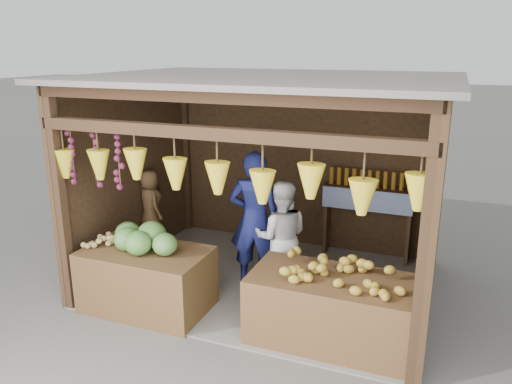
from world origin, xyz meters
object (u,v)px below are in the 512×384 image
man_standing (255,220)px  woman_standing (281,237)px  vendor_seated (150,204)px  counter_left (147,279)px  counter_right (330,310)px

man_standing → woman_standing: (0.36, -0.02, -0.17)m
woman_standing → vendor_seated: size_ratio=1.44×
counter_left → counter_right: 2.16m
counter_left → man_standing: man_standing is taller
counter_left → vendor_seated: size_ratio=1.45×
counter_left → vendor_seated: (-0.77, 1.30, 0.45)m
counter_left → woman_standing: woman_standing is taller
man_standing → counter_right: bearing=131.5°
counter_left → woman_standing: (1.31, 1.01, 0.35)m
counter_left → man_standing: 1.49m
woman_standing → vendor_seated: (-2.07, 0.29, 0.10)m
counter_left → man_standing: size_ratio=0.81×
woman_standing → vendor_seated: woman_standing is taller
counter_right → woman_standing: 1.29m
counter_left → vendor_seated: vendor_seated is taller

